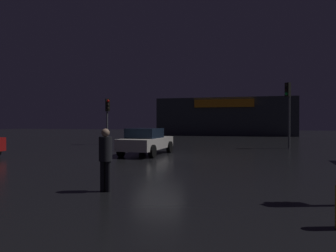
# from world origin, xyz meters

# --- Properties ---
(ground_plane) EXTENTS (120.00, 120.00, 0.00)m
(ground_plane) POSITION_xyz_m (0.00, 0.00, 0.00)
(ground_plane) COLOR black
(store_building) EXTENTS (18.81, 7.05, 5.19)m
(store_building) POSITION_xyz_m (1.22, 29.87, 2.60)
(store_building) COLOR #33383D
(store_building) RESTS_ON ground
(traffic_signal_main) EXTENTS (0.41, 0.43, 3.72)m
(traffic_signal_main) POSITION_xyz_m (-6.55, 7.61, 2.72)
(traffic_signal_main) COLOR #595B60
(traffic_signal_main) RESTS_ON ground
(traffic_signal_cross_right) EXTENTS (0.42, 0.42, 4.51)m
(traffic_signal_cross_right) POSITION_xyz_m (7.09, 7.34, 3.23)
(traffic_signal_cross_right) COLOR #595B60
(traffic_signal_cross_right) RESTS_ON ground
(car_near) EXTENTS (2.11, 4.50, 1.47)m
(car_near) POSITION_xyz_m (-0.99, 1.01, 0.76)
(car_near) COLOR silver
(car_near) RESTS_ON ground
(pedestrian) EXTENTS (0.35, 0.35, 1.62)m
(pedestrian) POSITION_xyz_m (0.93, -7.86, 0.94)
(pedestrian) COLOR black
(pedestrian) RESTS_ON ground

